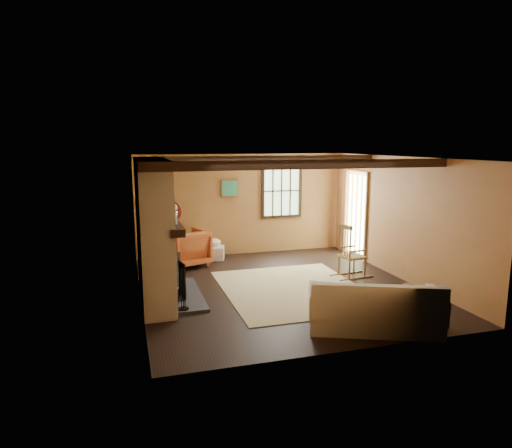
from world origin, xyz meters
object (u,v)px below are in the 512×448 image
object	(u,v)px
laundry_basket	(213,253)
armchair	(186,248)
fireplace	(155,236)
sofa	(375,312)
rocking_chair	(351,255)

from	to	relation	value
laundry_basket	armchair	world-z (taller)	armchair
fireplace	laundry_basket	world-z (taller)	fireplace
fireplace	sofa	xyz separation A→B (m)	(2.91, -2.23, -0.83)
fireplace	armchair	xyz separation A→B (m)	(0.77, 2.01, -0.71)
laundry_basket	sofa	bearing A→B (deg)	-72.39
fireplace	laundry_basket	distance (m)	2.95
rocking_chair	fireplace	bearing A→B (deg)	86.98
rocking_chair	laundry_basket	xyz separation A→B (m)	(-2.38, 2.15, -0.31)
sofa	laundry_basket	bearing A→B (deg)	129.97
fireplace	sofa	size ratio (longest dim) A/B	1.17
rocking_chair	armchair	bearing A→B (deg)	53.19
fireplace	armchair	distance (m)	2.27
sofa	armchair	bearing A→B (deg)	139.08
fireplace	sofa	bearing A→B (deg)	-37.45
fireplace	sofa	world-z (taller)	fireplace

